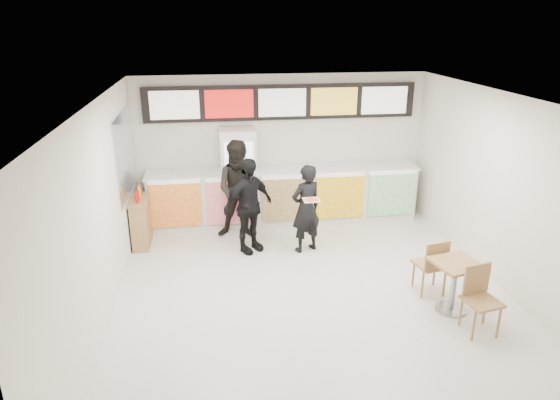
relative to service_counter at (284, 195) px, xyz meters
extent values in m
plane|color=beige|center=(0.00, -3.09, -0.57)|extent=(7.00, 7.00, 0.00)
plane|color=white|center=(0.00, -3.09, 2.43)|extent=(7.00, 7.00, 0.00)
plane|color=silver|center=(0.00, 0.41, 0.93)|extent=(6.00, 0.00, 6.00)
plane|color=silver|center=(-3.00, -3.09, 0.93)|extent=(0.00, 7.00, 7.00)
plane|color=silver|center=(3.00, -3.09, 0.93)|extent=(0.00, 7.00, 7.00)
cube|color=silver|center=(0.00, 0.01, -0.02)|extent=(5.50, 0.70, 1.10)
cube|color=silver|center=(0.00, 0.01, 0.55)|extent=(5.56, 0.76, 0.04)
cube|color=red|center=(-2.20, -0.37, 0.03)|extent=(0.99, 0.02, 0.90)
cube|color=#ED3484|center=(-1.10, -0.37, 0.03)|extent=(0.99, 0.02, 0.90)
cube|color=brown|center=(0.00, -0.37, 0.03)|extent=(0.99, 0.02, 0.90)
cube|color=yellow|center=(1.10, -0.37, 0.03)|extent=(0.99, 0.02, 0.90)
cube|color=#2AA85B|center=(2.20, -0.37, 0.03)|extent=(0.99, 0.02, 0.90)
cube|color=black|center=(0.00, 0.33, 1.88)|extent=(5.50, 0.12, 0.70)
cube|color=white|center=(-2.12, 0.26, 1.88)|extent=(0.95, 0.02, 0.55)
cube|color=red|center=(-1.06, 0.26, 1.88)|extent=(0.95, 0.02, 0.55)
cube|color=white|center=(0.00, 0.26, 1.88)|extent=(0.95, 0.02, 0.55)
cube|color=yellow|center=(1.06, 0.26, 1.88)|extent=(0.95, 0.02, 0.55)
cube|color=white|center=(2.12, 0.26, 1.88)|extent=(0.95, 0.02, 0.55)
cube|color=white|center=(-0.93, 0.03, 0.43)|extent=(0.70, 0.65, 2.00)
cube|color=white|center=(-0.93, -0.31, 0.48)|extent=(0.54, 0.02, 1.50)
cylinder|color=#1A8F1F|center=(-1.14, -0.27, -0.12)|extent=(0.07, 0.07, 0.22)
cylinder|color=#E45913|center=(-1.00, -0.27, -0.12)|extent=(0.07, 0.07, 0.22)
cylinder|color=red|center=(-0.86, -0.27, -0.12)|extent=(0.07, 0.07, 0.22)
cylinder|color=#1835B6|center=(-0.72, -0.27, -0.12)|extent=(0.07, 0.07, 0.22)
cylinder|color=#E45913|center=(-1.14, -0.27, 0.26)|extent=(0.07, 0.07, 0.22)
cylinder|color=red|center=(-1.00, -0.27, 0.26)|extent=(0.07, 0.07, 0.22)
cylinder|color=#1835B6|center=(-0.86, -0.27, 0.26)|extent=(0.07, 0.07, 0.22)
cylinder|color=#1A8F1F|center=(-0.72, -0.27, 0.26)|extent=(0.07, 0.07, 0.22)
cylinder|color=red|center=(-1.14, -0.27, 0.64)|extent=(0.07, 0.07, 0.22)
cylinder|color=#1835B6|center=(-1.00, -0.27, 0.64)|extent=(0.07, 0.07, 0.22)
cylinder|color=#1A8F1F|center=(-0.86, -0.27, 0.64)|extent=(0.07, 0.07, 0.22)
cylinder|color=#E45913|center=(-0.72, -0.27, 0.64)|extent=(0.07, 0.07, 0.22)
cylinder|color=#1835B6|center=(-1.14, -0.27, 1.02)|extent=(0.07, 0.07, 0.22)
cylinder|color=#1A8F1F|center=(-1.00, -0.27, 1.02)|extent=(0.07, 0.07, 0.22)
cylinder|color=#E45913|center=(-0.86, -0.27, 1.02)|extent=(0.07, 0.07, 0.22)
cylinder|color=red|center=(-0.72, -0.27, 1.02)|extent=(0.07, 0.07, 0.22)
cube|color=#B2B7BF|center=(-2.99, -0.64, 1.18)|extent=(0.01, 2.00, 1.50)
imported|color=black|center=(0.18, -1.45, 0.25)|extent=(0.70, 0.60, 1.64)
imported|color=black|center=(-0.95, -0.65, 0.39)|extent=(1.05, 0.88, 1.92)
imported|color=black|center=(-0.85, -1.32, 0.31)|extent=(1.10, 0.92, 1.76)
cube|color=beige|center=(0.18, -1.90, 0.58)|extent=(0.28, 0.28, 0.01)
cone|color=#CC7233|center=(0.18, -1.90, 0.59)|extent=(0.36, 0.36, 0.02)
cube|color=#A07649|center=(1.92, -3.73, 0.19)|extent=(0.74, 0.74, 0.04)
cylinder|color=gray|center=(1.92, -3.73, -0.20)|extent=(0.08, 0.08, 0.75)
cylinder|color=gray|center=(1.92, -3.73, -0.56)|extent=(0.46, 0.46, 0.03)
cube|color=#A07649|center=(2.04, -4.29, -0.10)|extent=(0.52, 0.52, 0.04)
cube|color=#A07649|center=(2.04, -4.09, 0.13)|extent=(0.41, 0.12, 0.44)
cube|color=#A07649|center=(1.80, -3.17, -0.10)|extent=(0.52, 0.52, 0.04)
cube|color=#A07649|center=(1.80, -3.37, 0.13)|extent=(0.41, 0.12, 0.44)
cube|color=#A07649|center=(-2.82, -0.77, -0.13)|extent=(0.29, 0.78, 0.88)
cube|color=#A07649|center=(-2.82, -0.77, 0.33)|extent=(0.33, 0.82, 0.04)
cylinder|color=red|center=(-2.82, -0.98, 0.43)|extent=(0.06, 0.06, 0.18)
cylinder|color=red|center=(-2.82, -0.82, 0.43)|extent=(0.06, 0.06, 0.18)
cylinder|color=yellow|center=(-2.82, -0.65, 0.43)|extent=(0.06, 0.06, 0.18)
cylinder|color=brown|center=(-2.82, -0.50, 0.43)|extent=(0.06, 0.06, 0.18)
camera|label=1|loc=(-1.47, -9.65, 3.48)|focal=32.00mm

